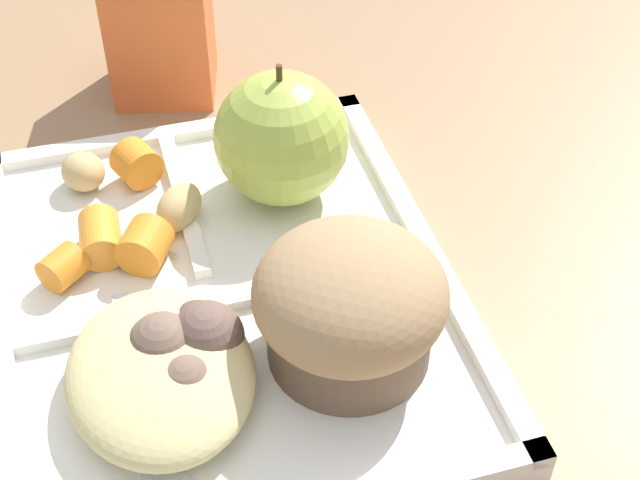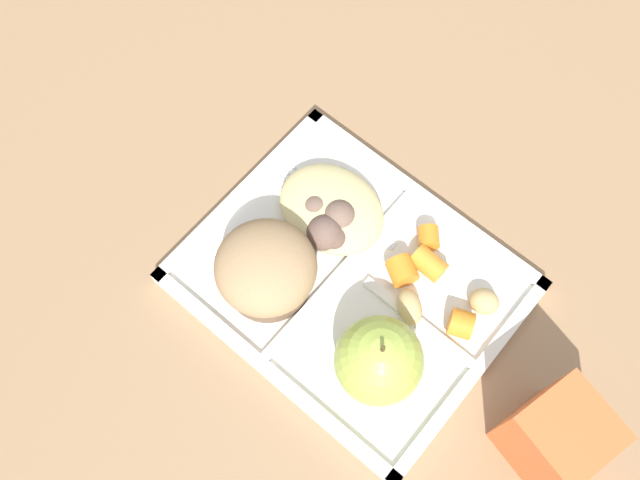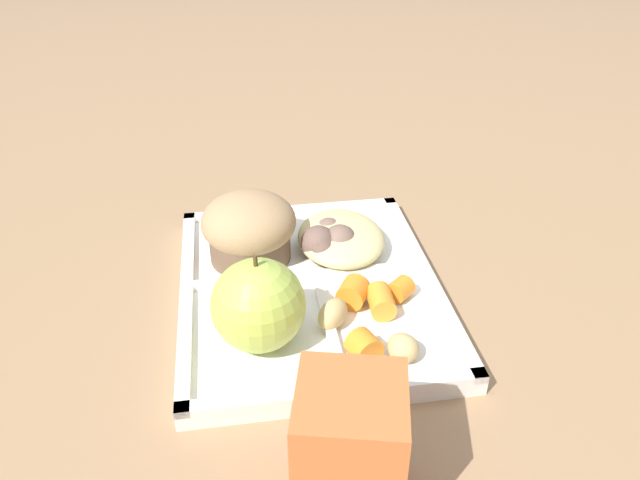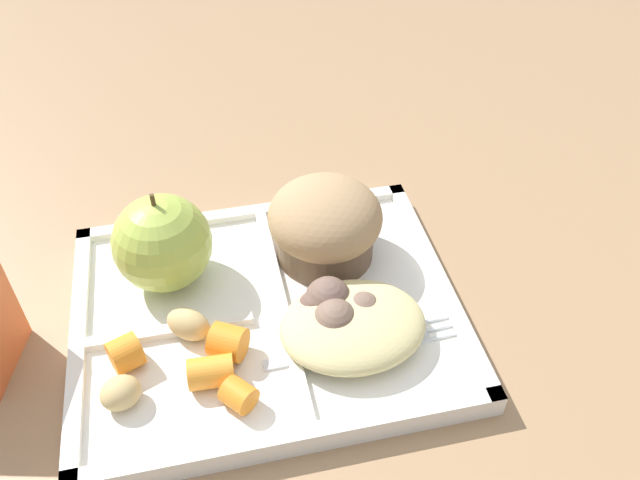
{
  "view_description": "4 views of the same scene",
  "coord_description": "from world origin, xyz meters",
  "px_view_note": "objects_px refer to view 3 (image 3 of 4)",
  "views": [
    {
      "loc": [
        0.36,
        -0.05,
        0.38
      ],
      "look_at": [
        0.02,
        0.05,
        0.06
      ],
      "focal_mm": 52.13,
      "sensor_mm": 36.0,
      "label": 1
    },
    {
      "loc": [
        -0.13,
        0.19,
        0.68
      ],
      "look_at": [
        0.04,
        0.0,
        0.06
      ],
      "focal_mm": 40.25,
      "sensor_mm": 36.0,
      "label": 2
    },
    {
      "loc": [
        -0.5,
        0.07,
        0.38
      ],
      "look_at": [
        0.03,
        -0.02,
        0.04
      ],
      "focal_mm": 35.4,
      "sensor_mm": 36.0,
      "label": 3
    },
    {
      "loc": [
        -0.03,
        -0.35,
        0.42
      ],
      "look_at": [
        0.05,
        0.01,
        0.07
      ],
      "focal_mm": 36.95,
      "sensor_mm": 36.0,
      "label": 4
    }
  ],
  "objects_px": {
    "lunch_tray": "(309,291)",
    "milk_carton": "(350,450)",
    "bran_muffin": "(249,228)",
    "green_apple": "(258,305)",
    "plastic_fork": "(346,240)"
  },
  "relations": [
    {
      "from": "lunch_tray",
      "to": "green_apple",
      "type": "height_order",
      "value": "green_apple"
    },
    {
      "from": "lunch_tray",
      "to": "plastic_fork",
      "type": "bearing_deg",
      "value": -34.06
    },
    {
      "from": "bran_muffin",
      "to": "milk_carton",
      "type": "xyz_separation_m",
      "value": [
        -0.29,
        -0.05,
        0.0
      ]
    },
    {
      "from": "green_apple",
      "to": "plastic_fork",
      "type": "bearing_deg",
      "value": -34.98
    },
    {
      "from": "lunch_tray",
      "to": "milk_carton",
      "type": "xyz_separation_m",
      "value": [
        -0.23,
        0.01,
        0.04
      ]
    },
    {
      "from": "lunch_tray",
      "to": "bran_muffin",
      "type": "height_order",
      "value": "bran_muffin"
    },
    {
      "from": "lunch_tray",
      "to": "milk_carton",
      "type": "height_order",
      "value": "milk_carton"
    },
    {
      "from": "bran_muffin",
      "to": "plastic_fork",
      "type": "xyz_separation_m",
      "value": [
        0.02,
        -0.1,
        -0.03
      ]
    },
    {
      "from": "bran_muffin",
      "to": "milk_carton",
      "type": "distance_m",
      "value": 0.3
    },
    {
      "from": "lunch_tray",
      "to": "plastic_fork",
      "type": "relative_size",
      "value": 1.98
    },
    {
      "from": "green_apple",
      "to": "plastic_fork",
      "type": "height_order",
      "value": "green_apple"
    },
    {
      "from": "green_apple",
      "to": "lunch_tray",
      "type": "bearing_deg",
      "value": -35.9
    },
    {
      "from": "lunch_tray",
      "to": "milk_carton",
      "type": "distance_m",
      "value": 0.23
    },
    {
      "from": "lunch_tray",
      "to": "green_apple",
      "type": "bearing_deg",
      "value": 144.1
    },
    {
      "from": "lunch_tray",
      "to": "plastic_fork",
      "type": "height_order",
      "value": "lunch_tray"
    }
  ]
}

